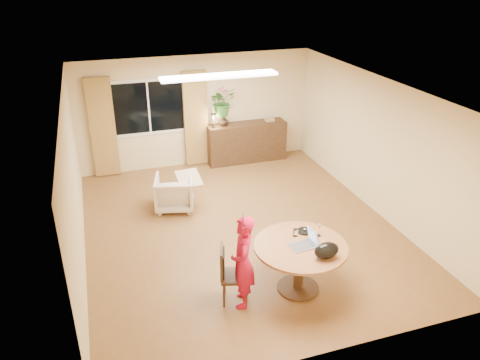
% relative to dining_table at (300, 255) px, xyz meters
% --- Properties ---
extents(floor, '(6.50, 6.50, 0.00)m').
position_rel_dining_table_xyz_m(floor, '(-0.29, 1.97, -0.61)').
color(floor, brown).
rests_on(floor, ground).
extents(ceiling, '(6.50, 6.50, 0.00)m').
position_rel_dining_table_xyz_m(ceiling, '(-0.29, 1.97, 1.99)').
color(ceiling, white).
rests_on(ceiling, wall_back).
extents(wall_back, '(5.50, 0.00, 5.50)m').
position_rel_dining_table_xyz_m(wall_back, '(-0.29, 5.22, 0.69)').
color(wall_back, beige).
rests_on(wall_back, floor).
extents(wall_left, '(0.00, 6.50, 6.50)m').
position_rel_dining_table_xyz_m(wall_left, '(-3.04, 1.97, 0.69)').
color(wall_left, beige).
rests_on(wall_left, floor).
extents(wall_right, '(0.00, 6.50, 6.50)m').
position_rel_dining_table_xyz_m(wall_right, '(2.46, 1.97, 0.69)').
color(wall_right, beige).
rests_on(wall_right, floor).
extents(window, '(1.70, 0.03, 1.30)m').
position_rel_dining_table_xyz_m(window, '(-1.39, 5.20, 0.89)').
color(window, white).
rests_on(window, wall_back).
extents(curtain_left, '(0.55, 0.08, 2.25)m').
position_rel_dining_table_xyz_m(curtain_left, '(-2.44, 5.12, 0.53)').
color(curtain_left, brown).
rests_on(curtain_left, wall_back).
extents(curtain_right, '(0.55, 0.08, 2.25)m').
position_rel_dining_table_xyz_m(curtain_right, '(-0.34, 5.12, 0.53)').
color(curtain_right, brown).
rests_on(curtain_right, wall_back).
extents(ceiling_panel, '(2.20, 0.35, 0.05)m').
position_rel_dining_table_xyz_m(ceiling_panel, '(-0.29, 3.17, 1.95)').
color(ceiling_panel, white).
rests_on(ceiling_panel, ceiling).
extents(dining_table, '(1.36, 1.36, 0.78)m').
position_rel_dining_table_xyz_m(dining_table, '(0.00, 0.00, 0.00)').
color(dining_table, brown).
rests_on(dining_table, floor).
extents(dining_chair, '(0.52, 0.50, 0.89)m').
position_rel_dining_table_xyz_m(dining_chair, '(-0.98, 0.06, -0.17)').
color(dining_chair, '#301D10').
rests_on(dining_chair, floor).
extents(child, '(0.59, 0.48, 1.41)m').
position_rel_dining_table_xyz_m(child, '(-0.89, -0.04, 0.09)').
color(child, red).
rests_on(child, floor).
extents(laptop, '(0.42, 0.31, 0.26)m').
position_rel_dining_table_xyz_m(laptop, '(0.01, -0.03, 0.30)').
color(laptop, '#B7B7BC').
rests_on(laptop, dining_table).
extents(tumbler, '(0.08, 0.08, 0.11)m').
position_rel_dining_table_xyz_m(tumbler, '(0.03, 0.25, 0.22)').
color(tumbler, white).
rests_on(tumbler, dining_table).
extents(wine_glass, '(0.08, 0.08, 0.20)m').
position_rel_dining_table_xyz_m(wine_glass, '(0.36, 0.15, 0.27)').
color(wine_glass, white).
rests_on(wine_glass, dining_table).
extents(pot_lid, '(0.27, 0.27, 0.04)m').
position_rel_dining_table_xyz_m(pot_lid, '(0.21, 0.32, 0.18)').
color(pot_lid, white).
rests_on(pot_lid, dining_table).
extents(handbag, '(0.40, 0.29, 0.24)m').
position_rel_dining_table_xyz_m(handbag, '(0.20, -0.40, 0.29)').
color(handbag, black).
rests_on(handbag, dining_table).
extents(armchair, '(0.89, 0.91, 0.68)m').
position_rel_dining_table_xyz_m(armchair, '(-1.28, 3.09, -0.27)').
color(armchair, '#C0B298').
rests_on(armchair, floor).
extents(throw, '(0.48, 0.57, 0.03)m').
position_rel_dining_table_xyz_m(throw, '(-0.98, 3.07, 0.09)').
color(throw, beige).
rests_on(throw, armchair).
extents(sideboard, '(1.92, 0.47, 0.96)m').
position_rel_dining_table_xyz_m(sideboard, '(0.87, 4.98, -0.13)').
color(sideboard, '#301D10').
rests_on(sideboard, floor).
extents(vase, '(0.27, 0.27, 0.25)m').
position_rel_dining_table_xyz_m(vase, '(0.29, 4.98, 0.47)').
color(vase, black).
rests_on(vase, sideboard).
extents(bouquet, '(0.71, 0.65, 0.66)m').
position_rel_dining_table_xyz_m(bouquet, '(0.27, 4.98, 0.93)').
color(bouquet, '#296F2A').
rests_on(bouquet, vase).
extents(book_stack, '(0.25, 0.21, 0.09)m').
position_rel_dining_table_xyz_m(book_stack, '(1.46, 4.98, 0.39)').
color(book_stack, '#8A6246').
rests_on(book_stack, sideboard).
extents(desk_lamp, '(0.18, 0.18, 0.35)m').
position_rel_dining_table_xyz_m(desk_lamp, '(0.03, 4.93, 0.52)').
color(desk_lamp, black).
rests_on(desk_lamp, sideboard).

